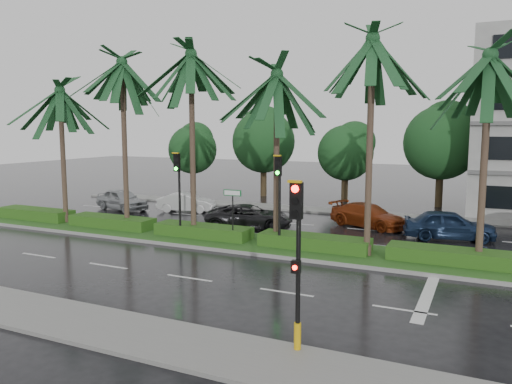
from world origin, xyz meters
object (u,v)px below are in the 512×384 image
at_px(signal_near, 297,259).
at_px(street_sign, 233,203).
at_px(car_white, 186,202).
at_px(signal_median_left, 178,182).
at_px(car_blue, 449,225).
at_px(car_red, 368,215).
at_px(car_darkgrey, 249,217).
at_px(car_silver, 122,200).

relative_size(signal_near, street_sign, 1.68).
height_order(signal_near, car_white, signal_near).
distance_m(signal_median_left, car_blue, 14.05).
distance_m(car_white, car_blue, 17.05).
bearing_deg(signal_near, car_red, 96.62).
relative_size(signal_near, car_darkgrey, 0.88).
distance_m(car_red, car_blue, 4.75).
bearing_deg(signal_near, signal_median_left, 135.91).
bearing_deg(signal_near, car_darkgrey, 120.10).
bearing_deg(car_darkgrey, car_blue, -98.39).
bearing_deg(car_red, street_sign, 168.64).
relative_size(signal_median_left, car_darkgrey, 0.88).
bearing_deg(street_sign, car_silver, 152.94).
distance_m(signal_median_left, car_red, 11.24).
height_order(signal_near, car_blue, signal_near).
bearing_deg(car_darkgrey, signal_near, -168.04).
height_order(signal_median_left, car_red, signal_median_left).
bearing_deg(street_sign, signal_median_left, -176.53).
bearing_deg(signal_near, car_white, 129.96).
bearing_deg(car_silver, car_white, -59.10).
bearing_deg(street_sign, car_red, 55.83).
bearing_deg(car_white, signal_median_left, -164.93).
xyz_separation_m(signal_median_left, car_red, (8.00, 7.55, -2.32)).
height_order(street_sign, car_silver, street_sign).
height_order(car_silver, car_blue, car_blue).
height_order(signal_near, car_silver, signal_near).
bearing_deg(car_blue, car_white, 73.61).
distance_m(signal_near, car_white, 22.62).
bearing_deg(signal_near, car_blue, 80.96).
bearing_deg(car_silver, car_blue, -75.87).
xyz_separation_m(car_silver, car_blue, (21.48, -0.28, 0.03)).
relative_size(car_white, car_blue, 0.87).
xyz_separation_m(car_silver, car_darkgrey, (10.93, -2.10, -0.05)).
bearing_deg(car_darkgrey, signal_median_left, 137.02).
distance_m(signal_near, signal_median_left, 13.93).
height_order(car_silver, car_white, car_silver).
xyz_separation_m(car_red, car_blue, (4.50, -1.53, 0.09)).
bearing_deg(car_white, car_darkgrey, -133.28).
relative_size(car_white, car_darkgrey, 0.80).
bearing_deg(car_blue, signal_median_left, 104.62).
relative_size(street_sign, car_red, 0.56).
relative_size(signal_near, car_white, 1.11).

